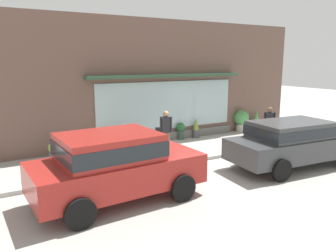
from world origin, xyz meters
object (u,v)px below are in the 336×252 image
potted_plant_low_front (53,151)px  fire_hydrant (152,149)px  potted_plant_window_center (118,140)px  potted_plant_corner_tall (181,130)px  pedestrian_with_handbag (165,129)px  parked_car_dark_gray (293,141)px  potted_plant_doorstep (196,128)px  parked_car_red (114,163)px  potted_plant_window_left (241,119)px  pedestrian_passerby (269,123)px  potted_plant_near_hydrant (256,121)px

potted_plant_low_front → fire_hydrant: bearing=-29.9°
potted_plant_window_center → potted_plant_corner_tall: bearing=6.6°
fire_hydrant → potted_plant_low_front: (-2.99, 1.72, -0.07)m
pedestrian_with_handbag → parked_car_dark_gray: size_ratio=0.34×
fire_hydrant → potted_plant_doorstep: bearing=32.8°
parked_car_red → potted_plant_window_left: 9.57m
parked_car_red → potted_plant_doorstep: 7.36m
parked_car_dark_gray → pedestrian_with_handbag: bearing=133.1°
potted_plant_window_left → potted_plant_window_center: 6.59m
pedestrian_with_handbag → pedestrian_passerby: bearing=-167.4°
potted_plant_window_left → fire_hydrant: bearing=-160.4°
pedestrian_with_handbag → potted_plant_low_front: 4.05m
fire_hydrant → potted_plant_window_center: potted_plant_window_center is taller
parked_car_red → potted_plant_window_center: bearing=64.9°
parked_car_dark_gray → potted_plant_doorstep: bearing=98.2°
pedestrian_passerby → potted_plant_near_hydrant: bearing=95.9°
potted_plant_corner_tall → potted_plant_doorstep: 0.80m
potted_plant_doorstep → potted_plant_window_left: size_ratio=0.86×
pedestrian_with_handbag → potted_plant_window_center: (-1.43, 1.20, -0.48)m
pedestrian_with_handbag → potted_plant_doorstep: bearing=-122.3°
fire_hydrant → parked_car_red: bearing=-132.7°
pedestrian_passerby → potted_plant_window_center: bearing=-159.9°
potted_plant_window_center → potted_plant_near_hydrant: bearing=1.8°
pedestrian_passerby → potted_plant_corner_tall: 3.74m
fire_hydrant → pedestrian_passerby: bearing=-4.6°
fire_hydrant → potted_plant_near_hydrant: bearing=16.3°
potted_plant_doorstep → potted_plant_low_front: potted_plant_doorstep is taller
pedestrian_passerby → parked_car_dark_gray: 2.93m
potted_plant_near_hydrant → parked_car_red: bearing=-153.7°
potted_plant_doorstep → potted_plant_low_front: bearing=-176.3°
fire_hydrant → potted_plant_near_hydrant: size_ratio=0.85×
potted_plant_window_left → potted_plant_low_front: potted_plant_window_left is taller
potted_plant_near_hydrant → potted_plant_window_center: potted_plant_near_hydrant is taller
potted_plant_window_left → potted_plant_window_center: (-6.57, -0.35, -0.16)m
potted_plant_corner_tall → potted_plant_low_front: (-5.50, -0.42, -0.09)m
fire_hydrant → pedestrian_passerby: 5.22m
potted_plant_corner_tall → pedestrian_with_handbag: bearing=-136.7°
parked_car_dark_gray → potted_plant_low_front: (-6.63, 4.63, -0.53)m
potted_plant_corner_tall → potted_plant_doorstep: bearing=-1.1°
parked_car_red → potted_plant_doorstep: size_ratio=4.74×
potted_plant_window_left → potted_plant_near_hydrant: size_ratio=1.07×
potted_plant_window_left → potted_plant_window_center: bearing=-176.9°
pedestrian_passerby → pedestrian_with_handbag: bearing=-151.9°
pedestrian_with_handbag → potted_plant_window_left: (5.15, 1.56, -0.33)m
pedestrian_passerby → potted_plant_near_hydrant: (1.72, 2.44, -0.44)m
potted_plant_window_left → potted_plant_low_front: (-8.99, -0.42, -0.25)m
pedestrian_passerby → potted_plant_low_front: pedestrian_passerby is taller
potted_plant_doorstep → pedestrian_passerby: bearing=-53.6°
fire_hydrant → parked_car_red: size_ratio=0.19×
pedestrian_passerby → parked_car_dark_gray: size_ratio=0.33×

